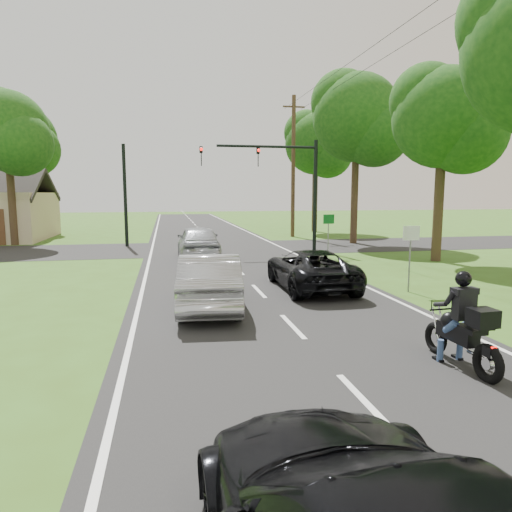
{
  "coord_description": "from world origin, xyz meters",
  "views": [
    {
      "loc": [
        -2.89,
        -10.12,
        3.14
      ],
      "look_at": [
        -0.29,
        3.0,
        1.3
      ],
      "focal_mm": 32.0,
      "sensor_mm": 36.0,
      "label": 1
    }
  ],
  "objects_px": {
    "motorcycle_rider": "(464,330)",
    "silver_sedan": "(209,281)",
    "silver_suv": "(198,242)",
    "dark_suv": "(310,269)",
    "traffic_signal": "(282,175)",
    "utility_pole_far": "(293,166)",
    "sign_green": "(329,225)",
    "sign_white": "(411,243)"
  },
  "relations": [
    {
      "from": "traffic_signal",
      "to": "utility_pole_far",
      "type": "height_order",
      "value": "utility_pole_far"
    },
    {
      "from": "dark_suv",
      "to": "traffic_signal",
      "type": "xyz_separation_m",
      "value": [
        1.57,
        9.85,
        3.47
      ]
    },
    {
      "from": "silver_suv",
      "to": "traffic_signal",
      "type": "bearing_deg",
      "value": -154.2
    },
    {
      "from": "dark_suv",
      "to": "sign_white",
      "type": "distance_m",
      "value": 3.29
    },
    {
      "from": "utility_pole_far",
      "to": "sign_green",
      "type": "distance_m",
      "value": 11.63
    },
    {
      "from": "dark_suv",
      "to": "sign_green",
      "type": "xyz_separation_m",
      "value": [
        3.13,
        6.84,
        0.93
      ]
    },
    {
      "from": "dark_suv",
      "to": "silver_suv",
      "type": "xyz_separation_m",
      "value": [
        -3.14,
        7.63,
        0.17
      ]
    },
    {
      "from": "silver_sedan",
      "to": "silver_suv",
      "type": "bearing_deg",
      "value": -87.3
    },
    {
      "from": "dark_suv",
      "to": "silver_sedan",
      "type": "bearing_deg",
      "value": 29.71
    },
    {
      "from": "silver_suv",
      "to": "traffic_signal",
      "type": "distance_m",
      "value": 6.17
    },
    {
      "from": "silver_sedan",
      "to": "silver_suv",
      "type": "relative_size",
      "value": 0.95
    },
    {
      "from": "dark_suv",
      "to": "traffic_signal",
      "type": "relative_size",
      "value": 0.74
    },
    {
      "from": "utility_pole_far",
      "to": "silver_suv",
      "type": "bearing_deg",
      "value": -126.5
    },
    {
      "from": "traffic_signal",
      "to": "sign_white",
      "type": "relative_size",
      "value": 3.0
    },
    {
      "from": "sign_white",
      "to": "dark_suv",
      "type": "bearing_deg",
      "value": 158.38
    },
    {
      "from": "sign_green",
      "to": "traffic_signal",
      "type": "bearing_deg",
      "value": 117.38
    },
    {
      "from": "dark_suv",
      "to": "traffic_signal",
      "type": "distance_m",
      "value": 10.57
    },
    {
      "from": "motorcycle_rider",
      "to": "utility_pole_far",
      "type": "relative_size",
      "value": 0.21
    },
    {
      "from": "silver_sedan",
      "to": "sign_green",
      "type": "relative_size",
      "value": 2.14
    },
    {
      "from": "motorcycle_rider",
      "to": "traffic_signal",
      "type": "height_order",
      "value": "traffic_signal"
    },
    {
      "from": "silver_suv",
      "to": "utility_pole_far",
      "type": "xyz_separation_m",
      "value": [
        7.57,
        10.23,
        4.25
      ]
    },
    {
      "from": "sign_green",
      "to": "sign_white",
      "type": "bearing_deg",
      "value": -91.43
    },
    {
      "from": "dark_suv",
      "to": "silver_suv",
      "type": "relative_size",
      "value": 0.98
    },
    {
      "from": "traffic_signal",
      "to": "sign_green",
      "type": "bearing_deg",
      "value": -62.62
    },
    {
      "from": "traffic_signal",
      "to": "utility_pole_far",
      "type": "xyz_separation_m",
      "value": [
        2.86,
        8.0,
        0.95
      ]
    },
    {
      "from": "utility_pole_far",
      "to": "silver_sedan",
      "type": "bearing_deg",
      "value": -111.86
    },
    {
      "from": "sign_green",
      "to": "silver_sedan",
      "type": "bearing_deg",
      "value": -127.06
    },
    {
      "from": "dark_suv",
      "to": "utility_pole_far",
      "type": "height_order",
      "value": "utility_pole_far"
    },
    {
      "from": "silver_sedan",
      "to": "dark_suv",
      "type": "bearing_deg",
      "value": -145.69
    },
    {
      "from": "traffic_signal",
      "to": "dark_suv",
      "type": "bearing_deg",
      "value": -99.05
    },
    {
      "from": "silver_sedan",
      "to": "sign_white",
      "type": "height_order",
      "value": "sign_white"
    },
    {
      "from": "sign_green",
      "to": "utility_pole_far",
      "type": "bearing_deg",
      "value": 83.27
    },
    {
      "from": "motorcycle_rider",
      "to": "utility_pole_far",
      "type": "bearing_deg",
      "value": 78.86
    },
    {
      "from": "sign_green",
      "to": "dark_suv",
      "type": "bearing_deg",
      "value": -114.61
    },
    {
      "from": "motorcycle_rider",
      "to": "silver_sedan",
      "type": "xyz_separation_m",
      "value": [
        -4.08,
        5.23,
        0.06
      ]
    },
    {
      "from": "traffic_signal",
      "to": "sign_green",
      "type": "relative_size",
      "value": 3.0
    },
    {
      "from": "utility_pole_far",
      "to": "dark_suv",
      "type": "bearing_deg",
      "value": -103.94
    },
    {
      "from": "silver_sedan",
      "to": "utility_pole_far",
      "type": "distance_m",
      "value": 21.81
    },
    {
      "from": "silver_suv",
      "to": "sign_white",
      "type": "height_order",
      "value": "sign_white"
    },
    {
      "from": "utility_pole_far",
      "to": "sign_white",
      "type": "distance_m",
      "value": 19.39
    },
    {
      "from": "sign_white",
      "to": "traffic_signal",
      "type": "bearing_deg",
      "value": 97.05
    },
    {
      "from": "motorcycle_rider",
      "to": "silver_suv",
      "type": "bearing_deg",
      "value": 101.63
    }
  ]
}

